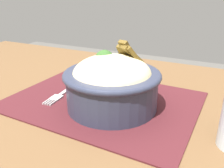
% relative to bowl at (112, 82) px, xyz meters
% --- Properties ---
extents(table, '(1.36, 0.77, 0.72)m').
position_rel_bowl_xyz_m(table, '(0.06, 0.01, -0.12)').
color(table, brown).
rests_on(table, ground_plane).
extents(placemat, '(0.41, 0.31, 0.00)m').
position_rel_bowl_xyz_m(placemat, '(0.03, -0.02, -0.06)').
color(placemat, '#47191E').
rests_on(placemat, table).
extents(bowl, '(0.22, 0.22, 0.13)m').
position_rel_bowl_xyz_m(bowl, '(0.00, 0.00, 0.00)').
color(bowl, '#2D3347').
rests_on(bowl, placemat).
extents(fork, '(0.02, 0.12, 0.00)m').
position_rel_bowl_xyz_m(fork, '(0.13, 0.00, -0.05)').
color(fork, '#BCBCBC').
rests_on(fork, placemat).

